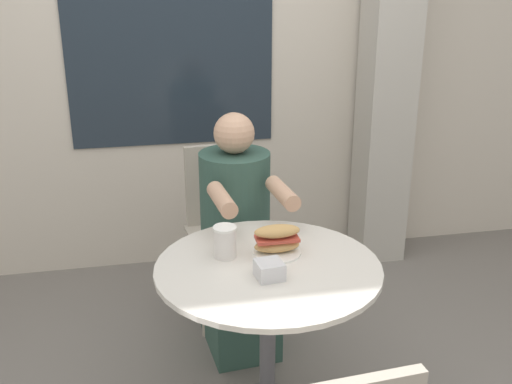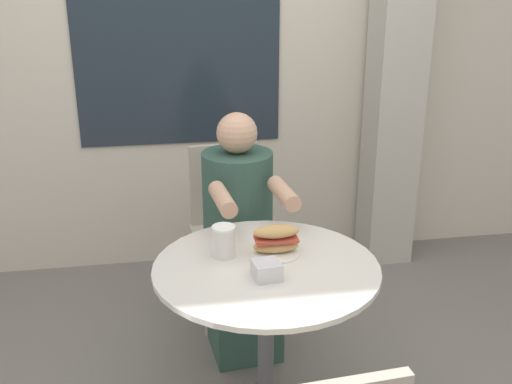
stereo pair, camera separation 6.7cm
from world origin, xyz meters
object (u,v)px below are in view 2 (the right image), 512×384
(sandwich_on_plate, at_px, (276,241))
(seated_diner, at_px, (240,250))
(drink_cup, at_px, (224,241))
(diner_chair, at_px, (228,214))
(cafe_table, at_px, (266,309))

(sandwich_on_plate, bearing_deg, seated_diner, 97.45)
(seated_diner, height_order, drink_cup, seated_diner)
(diner_chair, distance_m, sandwich_on_plate, 0.87)
(cafe_table, height_order, diner_chair, diner_chair)
(cafe_table, relative_size, seated_diner, 0.73)
(drink_cup, bearing_deg, diner_chair, 81.96)
(sandwich_on_plate, bearing_deg, diner_chair, 95.14)
(cafe_table, height_order, seated_diner, seated_diner)
(seated_diner, xyz_separation_m, sandwich_on_plate, (0.06, -0.49, 0.27))
(diner_chair, bearing_deg, seated_diner, 86.82)
(drink_cup, bearing_deg, seated_diner, 75.14)
(sandwich_on_plate, bearing_deg, cafe_table, -121.26)
(cafe_table, relative_size, drink_cup, 6.81)
(drink_cup, bearing_deg, sandwich_on_plate, -3.14)
(seated_diner, height_order, sandwich_on_plate, seated_diner)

